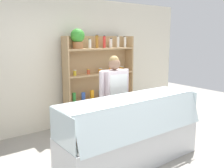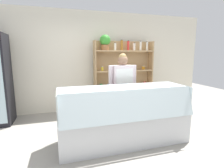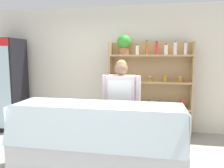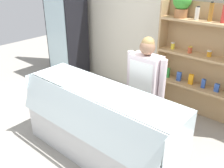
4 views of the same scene
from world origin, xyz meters
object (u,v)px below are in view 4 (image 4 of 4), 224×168
Objects in this scene: drinks_fridge at (67,34)px; shop_clerk at (145,83)px; deli_display_case at (100,136)px; shelving_unit at (205,53)px.

shop_clerk is (2.73, -0.91, -0.07)m from drinks_fridge.
drinks_fridge is at bearing 147.34° from deli_display_case.
deli_display_case is (2.50, -1.60, -0.69)m from drinks_fridge.
drinks_fridge reaches higher than deli_display_case.
drinks_fridge is at bearing 161.48° from shop_clerk.
shop_clerk reaches higher than deli_display_case.
deli_display_case is 0.95m from shop_clerk.
drinks_fridge is 3.05m from deli_display_case.
shop_clerk is (0.22, 0.69, 0.62)m from deli_display_case.
shelving_unit reaches higher than shop_clerk.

